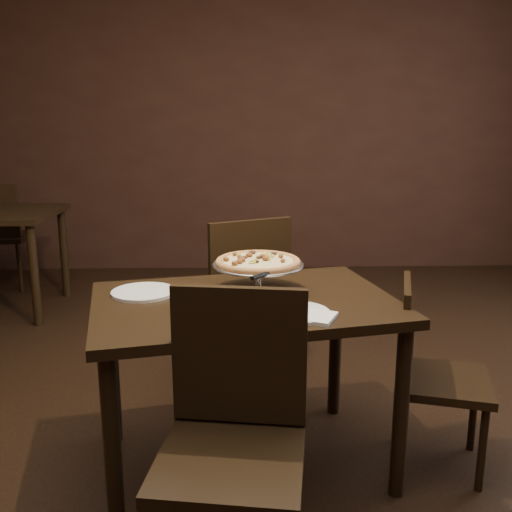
{
  "coord_description": "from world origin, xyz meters",
  "views": [
    {
      "loc": [
        -0.11,
        -2.26,
        1.5
      ],
      "look_at": [
        -0.04,
        0.05,
        0.94
      ],
      "focal_mm": 40.0,
      "sensor_mm": 36.0,
      "label": 1
    }
  ],
  "objects": [
    {
      "name": "plate_near",
      "position": [
        0.1,
        -0.2,
        0.78
      ],
      "size": [
        0.27,
        0.27,
        0.01
      ],
      "primitive_type": "cylinder",
      "color": "white",
      "rests_on": "dining_table"
    },
    {
      "name": "chair_side",
      "position": [
        0.7,
        -0.0,
        0.45
      ],
      "size": [
        0.48,
        0.48,
        0.83
      ],
      "rotation": [
        0.0,
        0.0,
        1.29
      ],
      "color": "black",
      "rests_on": "ground"
    },
    {
      "name": "dining_table",
      "position": [
        -0.09,
        -0.0,
        0.67
      ],
      "size": [
        1.38,
        1.07,
        0.77
      ],
      "rotation": [
        0.0,
        0.0,
        0.21
      ],
      "color": "black",
      "rests_on": "ground"
    },
    {
      "name": "packet_caddy",
      "position": [
        -0.31,
        -0.11,
        0.8
      ],
      "size": [
        0.1,
        0.1,
        0.07
      ],
      "rotation": [
        0.0,
        0.0,
        -0.08
      ],
      "color": "black",
      "rests_on": "dining_table"
    },
    {
      "name": "room",
      "position": [
        0.06,
        0.03,
        1.4
      ],
      "size": [
        6.04,
        7.04,
        2.84
      ],
      "color": "black",
      "rests_on": "ground"
    },
    {
      "name": "chair_far",
      "position": [
        -0.1,
        0.75,
        0.54
      ],
      "size": [
        0.62,
        0.62,
        1.0
      ],
      "rotation": [
        0.0,
        0.0,
        3.57
      ],
      "color": "black",
      "rests_on": "ground"
    },
    {
      "name": "pepper_flake_shaker",
      "position": [
        -0.25,
        -0.22,
        0.83
      ],
      "size": [
        0.06,
        0.06,
        0.11
      ],
      "color": "maroon",
      "rests_on": "dining_table"
    },
    {
      "name": "napkin_stack",
      "position": [
        0.17,
        -0.25,
        0.78
      ],
      "size": [
        0.19,
        0.19,
        0.02
      ],
      "primitive_type": "cube",
      "rotation": [
        0.0,
        0.0,
        -0.44
      ],
      "color": "white",
      "rests_on": "dining_table"
    },
    {
      "name": "pizza_stand",
      "position": [
        -0.03,
        0.1,
        0.9
      ],
      "size": [
        0.39,
        0.39,
        0.16
      ],
      "color": "silver",
      "rests_on": "dining_table"
    },
    {
      "name": "parmesan_shaker",
      "position": [
        -0.2,
        -0.25,
        0.82
      ],
      "size": [
        0.06,
        0.06,
        0.11
      ],
      "color": "#F6F1BF",
      "rests_on": "dining_table"
    },
    {
      "name": "chair_near",
      "position": [
        -0.13,
        -0.62,
        0.53
      ],
      "size": [
        0.51,
        0.51,
        0.97
      ],
      "rotation": [
        0.0,
        0.0,
        -0.15
      ],
      "color": "black",
      "rests_on": "ground"
    },
    {
      "name": "serving_spatula",
      "position": [
        -0.02,
        -0.11,
        0.9
      ],
      "size": [
        0.16,
        0.16,
        0.02
      ],
      "rotation": [
        0.0,
        0.0,
        -0.66
      ],
      "color": "silver",
      "rests_on": "pizza_stand"
    },
    {
      "name": "plate_left",
      "position": [
        -0.52,
        0.09,
        0.78
      ],
      "size": [
        0.27,
        0.27,
        0.01
      ],
      "primitive_type": "cylinder",
      "color": "white",
      "rests_on": "dining_table"
    }
  ]
}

